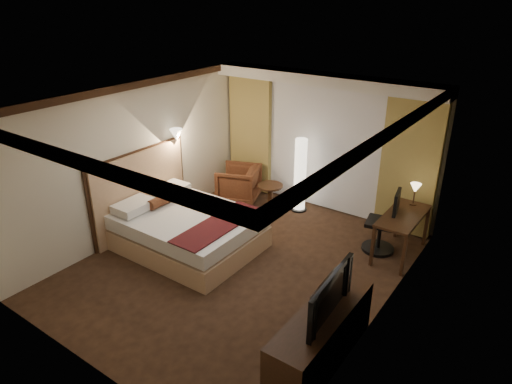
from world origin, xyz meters
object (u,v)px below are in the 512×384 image
Objects in this scene: armchair at (238,182)px; side_table at (270,198)px; bed at (189,230)px; office_chair at (381,220)px; floor_lamp at (300,175)px; dresser at (321,337)px; television at (322,289)px; desk at (401,235)px.

side_table is at bearing 67.21° from armchair.
bed is 1.98× the size of office_chair.
armchair is (-0.49, 2.04, 0.08)m from bed.
bed is at bearing -7.42° from armchair.
armchair is 3.18m from office_chair.
floor_lamp reaches higher than dresser.
television is at bearing 180.00° from dresser.
office_chair is (1.89, -0.56, -0.19)m from floor_lamp.
bed is 2.74× the size of armchair.
desk reaches higher than side_table.
desk reaches higher than bed.
desk is 1.10× the size of office_chair.
office_chair is at bearing -171.58° from desk.
armchair is 0.82m from side_table.
office_chair reaches higher than dresser.
dresser reaches higher than side_table.
side_table is 0.31× the size of dresser.
floor_lamp is 1.36× the size of television.
bed is 3.28m from television.
desk is (2.69, -0.17, 0.10)m from side_table.
armchair is 1.36m from floor_lamp.
floor_lamp is at bearing 123.90° from dresser.
office_chair is 2.89m from television.
floor_lamp reaches higher than television.
armchair is at bearing 139.19° from dresser.
floor_lamp is 1.21× the size of desk.
desk is at bearing -2.98° from television.
floor_lamp is 1.98m from office_chair.
dresser is (2.28, -3.39, -0.40)m from floor_lamp.
armchair is at bearing 176.85° from desk.
side_table is 0.50× the size of television.
armchair is 4.72m from television.
television is (0.36, -2.83, 0.45)m from office_chair.
floor_lamp is 1.33× the size of office_chair.
floor_lamp reaches higher than side_table.
dresser reaches higher than bed.
television is (3.04, -1.03, 0.69)m from bed.
floor_lamp reaches higher than armchair.
armchair is 3.51m from desk.
dresser is (3.07, -1.03, 0.02)m from bed.
floor_lamp is 2.32m from desk.
floor_lamp is (0.79, 2.36, 0.42)m from bed.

